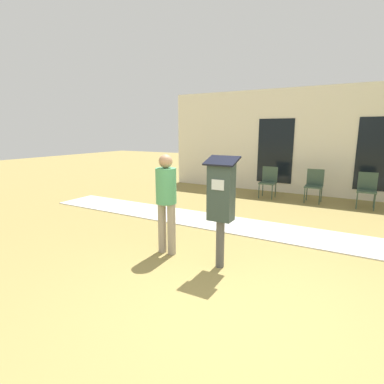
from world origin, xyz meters
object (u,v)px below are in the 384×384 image
object	(u,v)px
outdoor_chair_middle	(314,183)
outdoor_chair_right	(367,187)
parking_meter	(221,198)
outdoor_chair_left	(269,180)
person_standing	(166,196)

from	to	relation	value
outdoor_chair_middle	outdoor_chair_right	world-z (taller)	same
parking_meter	outdoor_chair_middle	distance (m)	5.03
outdoor_chair_middle	outdoor_chair_right	size ratio (longest dim) A/B	1.00
parking_meter	outdoor_chair_left	size ratio (longest dim) A/B	1.77
person_standing	outdoor_chair_left	bearing A→B (deg)	47.16
person_standing	outdoor_chair_left	size ratio (longest dim) A/B	1.76
person_standing	parking_meter	bearing A→B (deg)	-42.41
person_standing	outdoor_chair_middle	distance (m)	5.17
parking_meter	outdoor_chair_right	xyz separation A→B (m)	(1.83, 4.94, -0.49)
person_standing	outdoor_chair_right	distance (m)	5.64
parking_meter	person_standing	distance (m)	0.95
parking_meter	outdoor_chair_right	world-z (taller)	parking_meter
person_standing	outdoor_chair_right	size ratio (longest dim) A/B	1.76
outdoor_chair_left	person_standing	bearing A→B (deg)	-80.78
person_standing	outdoor_chair_right	world-z (taller)	person_standing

